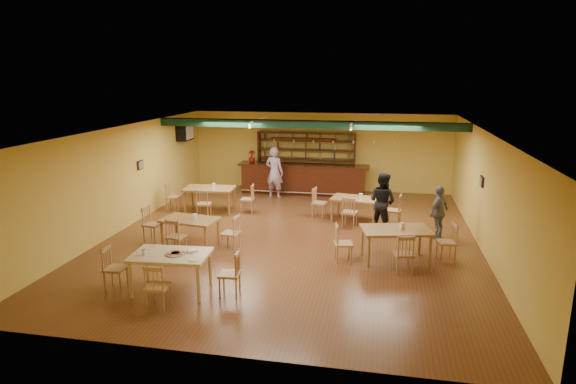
% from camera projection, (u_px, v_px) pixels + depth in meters
% --- Properties ---
extents(floor, '(12.00, 12.00, 0.00)m').
position_uv_depth(floor, '(292.00, 237.00, 13.59)').
color(floor, brown).
rests_on(floor, ground).
extents(ceiling_beam, '(10.00, 0.30, 0.25)m').
position_uv_depth(ceiling_beam, '(308.00, 124.00, 15.59)').
color(ceiling_beam, '#10311F').
rests_on(ceiling_beam, ceiling).
extents(track_rail_left, '(0.05, 2.50, 0.05)m').
position_uv_depth(track_rail_left, '(258.00, 120.00, 16.48)').
color(track_rail_left, white).
rests_on(track_rail_left, ceiling).
extents(track_rail_right, '(0.05, 2.50, 0.05)m').
position_uv_depth(track_rail_right, '(353.00, 121.00, 15.88)').
color(track_rail_right, white).
rests_on(track_rail_right, ceiling).
extents(ac_unit, '(0.34, 0.70, 0.48)m').
position_uv_depth(ac_unit, '(185.00, 132.00, 17.94)').
color(ac_unit, white).
rests_on(ac_unit, wall_left).
extents(picture_left, '(0.04, 0.34, 0.28)m').
position_uv_depth(picture_left, '(140.00, 165.00, 15.07)').
color(picture_left, black).
rests_on(picture_left, wall_left).
extents(picture_right, '(0.04, 0.34, 0.28)m').
position_uv_depth(picture_right, '(482.00, 181.00, 12.75)').
color(picture_right, black).
rests_on(picture_right, wall_right).
extents(bar_counter, '(4.92, 0.85, 1.13)m').
position_uv_depth(bar_counter, '(303.00, 179.00, 18.47)').
color(bar_counter, '#37160B').
rests_on(bar_counter, ground).
extents(back_bar_hutch, '(3.81, 0.40, 2.28)m').
position_uv_depth(back_bar_hutch, '(306.00, 161.00, 18.93)').
color(back_bar_hutch, '#37160B').
rests_on(back_bar_hutch, ground).
extents(poinsettia, '(0.34, 0.34, 0.47)m').
position_uv_depth(poinsettia, '(252.00, 157.00, 18.65)').
color(poinsettia, maroon).
rests_on(poinsettia, bar_counter).
extents(dining_table_a, '(1.69, 1.09, 0.81)m').
position_uv_depth(dining_table_a, '(210.00, 200.00, 16.07)').
color(dining_table_a, olive).
rests_on(dining_table_a, ground).
extents(dining_table_b, '(1.60, 1.13, 0.73)m').
position_uv_depth(dining_table_b, '(355.00, 209.00, 15.06)').
color(dining_table_b, olive).
rests_on(dining_table_b, ground).
extents(dining_table_c, '(1.56, 1.06, 0.73)m').
position_uv_depth(dining_table_c, '(190.00, 232.00, 12.90)').
color(dining_table_c, olive).
rests_on(dining_table_c, ground).
extents(dining_table_d, '(1.80, 1.32, 0.81)m').
position_uv_depth(dining_table_d, '(395.00, 245.00, 11.80)').
color(dining_table_d, olive).
rests_on(dining_table_d, ground).
extents(near_table, '(1.63, 1.11, 0.84)m').
position_uv_depth(near_table, '(172.00, 273.00, 10.10)').
color(near_table, beige).
rests_on(near_table, ground).
extents(pizza_tray, '(0.48, 0.48, 0.01)m').
position_uv_depth(pizza_tray, '(175.00, 254.00, 9.98)').
color(pizza_tray, silver).
rests_on(pizza_tray, near_table).
extents(parmesan_shaker, '(0.08, 0.08, 0.11)m').
position_uv_depth(parmesan_shaker, '(144.00, 252.00, 9.93)').
color(parmesan_shaker, '#EAE5C6').
rests_on(parmesan_shaker, near_table).
extents(napkin_stack, '(0.25, 0.23, 0.03)m').
position_uv_depth(napkin_stack, '(192.00, 251.00, 10.14)').
color(napkin_stack, white).
rests_on(napkin_stack, near_table).
extents(pizza_server, '(0.33, 0.11, 0.00)m').
position_uv_depth(pizza_server, '(184.00, 253.00, 10.00)').
color(pizza_server, silver).
rests_on(pizza_server, pizza_tray).
extents(side_plate, '(0.23, 0.23, 0.01)m').
position_uv_depth(side_plate, '(195.00, 259.00, 9.68)').
color(side_plate, white).
rests_on(side_plate, near_table).
extents(patron_bar, '(0.77, 0.60, 1.89)m').
position_uv_depth(patron_bar, '(274.00, 172.00, 17.77)').
color(patron_bar, '#814596').
rests_on(patron_bar, ground).
extents(patron_right_a, '(1.05, 1.00, 1.72)m').
position_uv_depth(patron_right_a, '(382.00, 202.00, 14.03)').
color(patron_right_a, black).
rests_on(patron_right_a, ground).
extents(patron_right_b, '(0.79, 0.91, 1.47)m').
position_uv_depth(patron_right_b, '(439.00, 212.00, 13.41)').
color(patron_right_b, slate).
rests_on(patron_right_b, ground).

